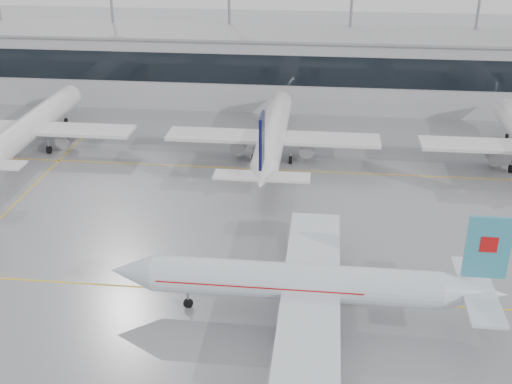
# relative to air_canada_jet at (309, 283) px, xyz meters

# --- Properties ---
(ground) EXTENTS (320.00, 320.00, 0.00)m
(ground) POSITION_rel_air_canada_jet_xyz_m (-6.28, 2.82, -3.40)
(ground) COLOR gray
(ground) RESTS_ON ground
(taxi_line_main) EXTENTS (120.00, 0.25, 0.01)m
(taxi_line_main) POSITION_rel_air_canada_jet_xyz_m (-6.28, 2.82, -3.39)
(taxi_line_main) COLOR yellow
(taxi_line_main) RESTS_ON ground
(taxi_line_north) EXTENTS (120.00, 0.25, 0.01)m
(taxi_line_north) POSITION_rel_air_canada_jet_xyz_m (-6.28, 32.82, -3.39)
(taxi_line_north) COLOR yellow
(taxi_line_north) RESTS_ON ground
(taxi_line_cross) EXTENTS (0.25, 60.00, 0.01)m
(taxi_line_cross) POSITION_rel_air_canada_jet_xyz_m (-36.28, 17.82, -3.39)
(taxi_line_cross) COLOR yellow
(taxi_line_cross) RESTS_ON ground
(terminal) EXTENTS (180.00, 15.00, 12.00)m
(terminal) POSITION_rel_air_canada_jet_xyz_m (-6.28, 64.82, 2.60)
(terminal) COLOR #A8A8AC
(terminal) RESTS_ON ground
(terminal_glass) EXTENTS (180.00, 0.20, 5.00)m
(terminal_glass) POSITION_rel_air_canada_jet_xyz_m (-6.28, 57.27, 4.10)
(terminal_glass) COLOR black
(terminal_glass) RESTS_ON ground
(terminal_roof) EXTENTS (182.00, 16.00, 0.40)m
(terminal_roof) POSITION_rel_air_canada_jet_xyz_m (-6.28, 64.82, 8.80)
(terminal_roof) COLOR gray
(terminal_roof) RESTS_ON ground
(light_masts) EXTENTS (156.40, 1.00, 22.60)m
(light_masts) POSITION_rel_air_canada_jet_xyz_m (-6.28, 70.82, 9.95)
(light_masts) COLOR gray
(light_masts) RESTS_ON ground
(air_canada_jet) EXTENTS (34.79, 27.30, 10.78)m
(air_canada_jet) POSITION_rel_air_canada_jet_xyz_m (0.00, 0.00, 0.00)
(air_canada_jet) COLOR silver
(air_canada_jet) RESTS_ON ground
(parked_jet_b) EXTENTS (29.64, 36.96, 11.72)m
(parked_jet_b) POSITION_rel_air_canada_jet_xyz_m (-41.28, 36.51, 0.32)
(parked_jet_b) COLOR white
(parked_jet_b) RESTS_ON ground
(parked_jet_c) EXTENTS (29.64, 36.96, 11.72)m
(parked_jet_c) POSITION_rel_air_canada_jet_xyz_m (-6.28, 36.51, 0.32)
(parked_jet_c) COLOR white
(parked_jet_c) RESTS_ON ground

